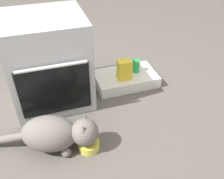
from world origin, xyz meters
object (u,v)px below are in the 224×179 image
Objects in this scene: food_bowl at (89,144)px; cat at (56,133)px; oven at (49,61)px; soda_can at (136,66)px; pantry_cabinet at (126,79)px; snack_bag at (124,70)px.

food_bowl is 0.19× the size of cat.
soda_can is at bearing 1.46° from oven.
cat is at bearing -140.28° from pantry_cabinet.
pantry_cabinet is at bearing 58.81° from cat.
snack_bag is (-0.14, -0.07, 0.03)m from soda_can.
oven is at bearing -178.54° from soda_can.
oven reaches higher than food_bowl.
food_bowl is 0.83× the size of snack_bag.
cat is 1.02m from soda_can.
snack_bag reaches higher than food_bowl.
soda_can reaches higher than food_bowl.
oven is 4.03× the size of snack_bag.
soda_can is 0.17m from snack_bag.
soda_can is at bearing 27.37° from snack_bag.
soda_can is at bearing 47.44° from food_bowl.
food_bowl is at bearing 0.00° from cat.
pantry_cabinet is 3.81× the size of food_bowl.
food_bowl is at bearing -132.56° from soda_can.
cat is (-0.20, 0.07, 0.10)m from food_bowl.
food_bowl is at bearing -77.23° from oven.
cat is at bearing -143.47° from soda_can.
snack_bag is at bearing -152.63° from soda_can.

